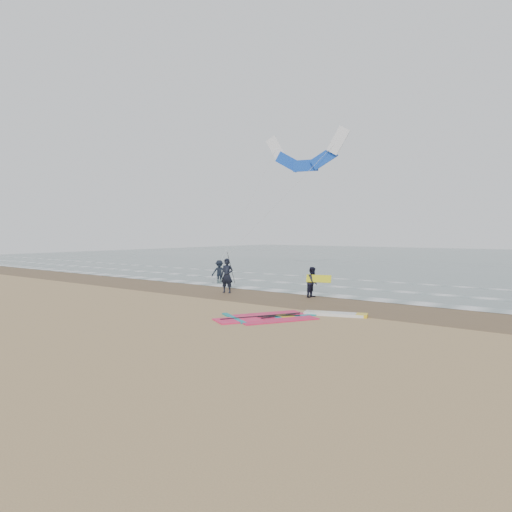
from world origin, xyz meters
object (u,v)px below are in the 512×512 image
Objects in this scene: windsurf_rig at (290,316)px; person_standing at (227,276)px; person_walking at (313,282)px; person_wading at (219,267)px; surf_kite at (305,155)px.

windsurf_rig is 7.99m from person_standing.
person_walking is 10.69m from person_wading.
person_standing is 12.16m from surf_kite.
surf_kite reaches higher than person_standing.
person_walking is at bearing -65.85° from person_wading.
person_standing is at bearing -89.75° from person_wading.
surf_kite is at bearing -5.32° from person_wading.
windsurf_rig is 5.89m from person_walking.
person_standing is at bearing -87.65° from surf_kite.
windsurf_rig is 17.53m from surf_kite.
person_walking is 0.92× the size of person_wading.
windsurf_rig is 3.01× the size of person_wading.
surf_kite is at bearing 118.29° from windsurf_rig.
person_standing is 7.42m from person_wading.
person_wading reaches higher than windsurf_rig.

